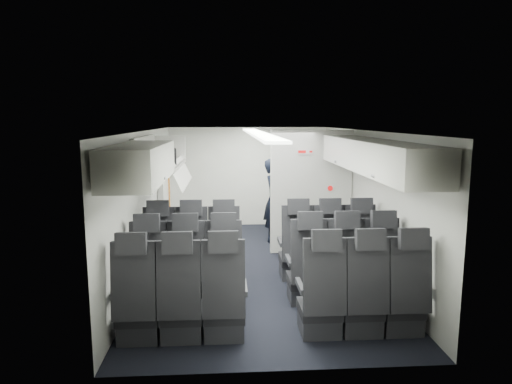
{
  "coord_description": "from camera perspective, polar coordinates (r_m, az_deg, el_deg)",
  "views": [
    {
      "loc": [
        -0.48,
        -6.91,
        2.33
      ],
      "look_at": [
        0.0,
        0.4,
        1.15
      ],
      "focal_mm": 32.0,
      "sensor_mm": 36.0,
      "label": 1
    }
  ],
  "objects": [
    {
      "name": "boarding_door",
      "position": [
        8.65,
        -11.41,
        -0.18
      ],
      "size": [
        0.12,
        1.27,
        1.86
      ],
      "color": "silver",
      "rests_on": "cabin_shell"
    },
    {
      "name": "bulkhead_partition",
      "position": [
        7.95,
        6.88,
        0.0
      ],
      "size": [
        1.4,
        0.15,
        2.13
      ],
      "color": "white",
      "rests_on": "cabin_shell"
    },
    {
      "name": "seat_row_front",
      "position": [
        6.68,
        0.53,
        -7.61
      ],
      "size": [
        3.33,
        0.56,
        1.24
      ],
      "color": "black",
      "rests_on": "cabin_shell"
    },
    {
      "name": "cabin_shell",
      "position": [
        7.03,
        0.21,
        -0.72
      ],
      "size": [
        3.41,
        6.01,
        2.16
      ],
      "color": "black",
      "rests_on": "ground"
    },
    {
      "name": "papers",
      "position": [
        8.66,
        3.59,
        0.95
      ],
      "size": [
        0.22,
        0.04,
        0.15
      ],
      "primitive_type": "cube",
      "rotation": [
        0.0,
        0.0,
        -0.09
      ],
      "color": "white",
      "rests_on": "flight_attendant"
    },
    {
      "name": "galley_unit",
      "position": [
        9.83,
        4.64,
        1.04
      ],
      "size": [
        0.85,
        0.52,
        1.9
      ],
      "color": "#939399",
      "rests_on": "cabin_shell"
    },
    {
      "name": "overhead_bin_left_rear",
      "position": [
        5.02,
        -14.32,
        3.51
      ],
      "size": [
        0.53,
        1.8,
        0.4
      ],
      "color": "white",
      "rests_on": "cabin_shell"
    },
    {
      "name": "flight_attendant",
      "position": [
        8.73,
        2.29,
        -1.01
      ],
      "size": [
        0.55,
        0.67,
        1.58
      ],
      "primitive_type": "imported",
      "rotation": [
        0.0,
        0.0,
        1.23
      ],
      "color": "black",
      "rests_on": "ground"
    },
    {
      "name": "carry_on_bag",
      "position": [
        6.63,
        -11.75,
        4.39
      ],
      "size": [
        0.44,
        0.36,
        0.23
      ],
      "primitive_type": "cube",
      "rotation": [
        0.0,
        0.0,
        0.26
      ],
      "color": "black",
      "rests_on": "overhead_bin_left_front_open"
    },
    {
      "name": "seat_row_mid",
      "position": [
        5.82,
        1.21,
        -10.15
      ],
      "size": [
        3.33,
        0.56,
        1.24
      ],
      "color": "black",
      "rests_on": "cabin_shell"
    },
    {
      "name": "overhead_bin_right_rear",
      "position": [
        5.28,
        17.16,
        3.65
      ],
      "size": [
        0.53,
        1.8,
        0.4
      ],
      "color": "white",
      "rests_on": "cabin_shell"
    },
    {
      "name": "overhead_bin_left_front_open",
      "position": [
        6.76,
        -11.96,
        3.92
      ],
      "size": [
        0.64,
        1.7,
        0.72
      ],
      "color": "#9E9E93",
      "rests_on": "cabin_shell"
    },
    {
      "name": "seat_row_rear",
      "position": [
        4.99,
        2.13,
        -13.56
      ],
      "size": [
        3.33,
        0.56,
        1.24
      ],
      "color": "black",
      "rests_on": "cabin_shell"
    },
    {
      "name": "overhead_bin_right_front",
      "position": [
        6.94,
        12.02,
        5.07
      ],
      "size": [
        0.53,
        1.7,
        0.4
      ],
      "color": "white",
      "rests_on": "cabin_shell"
    }
  ]
}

